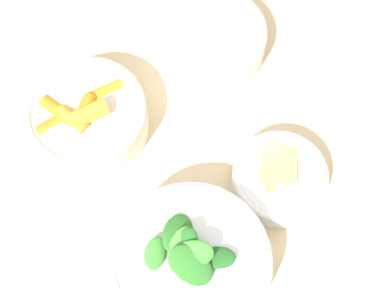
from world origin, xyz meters
The scene contains 6 objects.
ground_plane centered at (0.00, 0.00, 0.00)m, with size 10.00×10.00×0.00m, color #2D2D33.
dining_table centered at (0.00, 0.00, 0.67)m, with size 1.35×0.99×0.77m.
bowl_carrots centered at (-0.14, 0.16, 0.80)m, with size 0.16×0.16×0.07m.
bowl_greens centered at (-0.19, -0.08, 0.81)m, with size 0.19×0.19×0.10m.
bowl_beans_hotdog centered at (0.07, 0.12, 0.80)m, with size 0.16×0.16×0.05m.
bowl_cookies centered at (-0.02, -0.08, 0.79)m, with size 0.13×0.13×0.05m.
Camera 1 is at (-0.27, -0.16, 1.46)m, focal length 50.00 mm.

